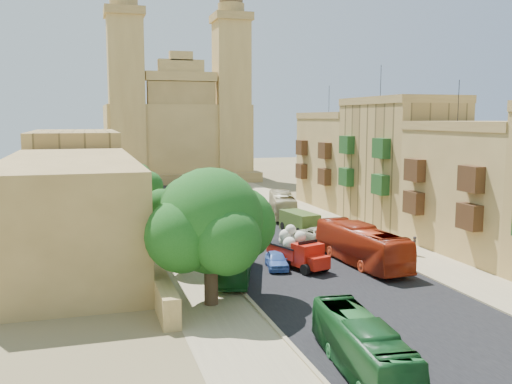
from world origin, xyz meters
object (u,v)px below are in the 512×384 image
car_white_b (248,204)px  bus_red_east (361,245)px  red_truck (297,249)px  car_dkblue (185,199)px  bus_green_south (362,346)px  bus_green_north (235,260)px  pedestrian_a (414,246)px  bus_cream_east (282,205)px  ficus_tree (212,224)px  pedestrian_c (343,227)px  car_white_a (245,226)px  olive_pickup (299,222)px  car_cream (314,234)px  church (177,129)px  street_tree_a (182,226)px  car_blue_a (277,260)px  street_tree_d (138,177)px  street_tree_c (148,187)px  car_blue_b (187,185)px  street_tree_b (161,206)px

car_white_b → bus_red_east: bearing=89.6°
red_truck → car_dkblue: 35.68m
bus_green_south → bus_green_north: bus_green_north is taller
bus_green_north → pedestrian_a: (16.11, 2.03, -0.43)m
bus_green_south → bus_cream_east: size_ratio=0.87×
bus_green_south → pedestrian_a: (14.57, 18.95, -0.42)m
ficus_tree → pedestrian_c: size_ratio=5.24×
red_truck → bus_green_south: (-3.74, -18.13, -0.19)m
car_white_a → olive_pickup: bearing=-33.3°
bus_red_east → car_dkblue: 36.93m
ficus_tree → car_cream: (13.18, 15.44, -4.41)m
car_white_b → church: bearing=-87.1°
street_tree_a → car_dkblue: street_tree_a is taller
ficus_tree → car_blue_a: bearing=46.6°
street_tree_a → street_tree_d: 36.00m
church → bus_green_north: size_ratio=4.01×
olive_pickup → car_white_a: (-5.35, 1.65, -0.41)m
ficus_tree → red_truck: 11.21m
pedestrian_c → street_tree_c: bearing=-115.6°
car_white_b → bus_green_south: bearing=78.4°
street_tree_a → bus_green_south: 20.19m
street_tree_a → car_white_b: size_ratio=1.61×
olive_pickup → car_cream: size_ratio=1.08×
ficus_tree → bus_green_south: 12.84m
church → car_dkblue: 33.76m
bus_red_east → bus_cream_east: bearing=-96.3°
olive_pickup → car_white_a: bearing=162.9°
street_tree_d → car_blue_b: size_ratio=1.30×
car_white_a → car_dkblue: (-2.60, 20.78, 0.04)m
red_truck → pedestrian_a: 10.88m
bus_cream_east → pedestrian_c: bearing=114.9°
car_white_a → car_dkblue: bearing=81.0°
ficus_tree → bus_cream_east: bearing=62.9°
bus_green_south → car_dkblue: (1.00, 53.69, -0.63)m
street_tree_d → car_white_b: (13.23, -7.78, -3.15)m
street_tree_c → car_white_a: size_ratio=1.56×
street_tree_a → bus_cream_east: 25.82m
bus_cream_east → pedestrian_a: bearing=115.7°
red_truck → bus_red_east: size_ratio=0.53×
car_blue_b → street_tree_b: bearing=-93.0°
olive_pickup → car_white_b: 16.38m
red_truck → car_dkblue: bearing=94.4°
car_blue_b → car_cream: bearing=-73.0°
car_white_a → pedestrian_a: bearing=-68.0°
street_tree_b → ficus_tree: bearing=-88.3°
bus_red_east → bus_green_south: bearing=60.0°
bus_green_south → car_white_b: 48.33m
car_blue_a → pedestrian_c: size_ratio=2.38×
red_truck → car_blue_b: bearing=89.9°
bus_cream_east → car_white_a: (-6.60, -7.23, -0.85)m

